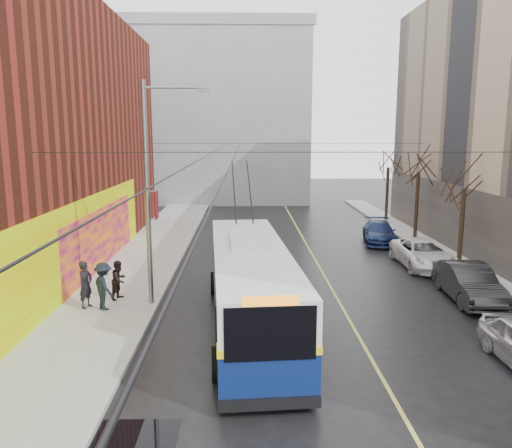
{
  "coord_description": "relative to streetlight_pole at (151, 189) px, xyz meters",
  "views": [
    {
      "loc": [
        -2.45,
        -9.64,
        6.94
      ],
      "look_at": [
        -1.96,
        12.19,
        3.02
      ],
      "focal_mm": 35.0,
      "sensor_mm": 36.0,
      "label": 1
    }
  ],
  "objects": [
    {
      "name": "sidewalk_left",
      "position": [
        -1.86,
        2.0,
        -4.77
      ],
      "size": [
        4.0,
        60.0,
        0.15
      ],
      "primitive_type": "cube",
      "color": "gray",
      "rests_on": "ground"
    },
    {
      "name": "sidewalk_right",
      "position": [
        15.14,
        2.0,
        -4.77
      ],
      "size": [
        2.0,
        60.0,
        0.15
      ],
      "primitive_type": "cube",
      "color": "gray",
      "rests_on": "ground"
    },
    {
      "name": "lane_line",
      "position": [
        7.64,
        4.0,
        -4.84
      ],
      "size": [
        0.12,
        50.0,
        0.01
      ],
      "primitive_type": "cube",
      "color": "#BFB74C",
      "rests_on": "ground"
    },
    {
      "name": "building_far",
      "position": [
        0.14,
        34.99,
        4.17
      ],
      "size": [
        20.5,
        12.1,
        18.0
      ],
      "color": "gray",
      "rests_on": "ground"
    },
    {
      "name": "streetlight_pole",
      "position": [
        0.0,
        0.0,
        0.0
      ],
      "size": [
        2.65,
        0.6,
        9.0
      ],
      "color": "slate",
      "rests_on": "ground"
    },
    {
      "name": "catenary_wires",
      "position": [
        3.6,
        4.77,
        1.4
      ],
      "size": [
        18.0,
        60.0,
        0.22
      ],
      "color": "black"
    },
    {
      "name": "tree_near",
      "position": [
        15.14,
        6.0,
        0.13
      ],
      "size": [
        3.2,
        3.2,
        6.4
      ],
      "color": "black",
      "rests_on": "ground"
    },
    {
      "name": "tree_mid",
      "position": [
        15.14,
        13.0,
        0.41
      ],
      "size": [
        3.2,
        3.2,
        6.68
      ],
      "color": "black",
      "rests_on": "ground"
    },
    {
      "name": "tree_far",
      "position": [
        15.14,
        20.0,
        0.3
      ],
      "size": [
        3.2,
        3.2,
        6.57
      ],
      "color": "black",
      "rests_on": "ground"
    },
    {
      "name": "pigeons_flying",
      "position": [
        3.79,
        1.05,
        2.36
      ],
      "size": [
        1.93,
        3.31,
        1.88
      ],
      "color": "slate"
    },
    {
      "name": "trolleybus",
      "position": [
        3.88,
        -2.28,
        -3.25
      ],
      "size": [
        3.49,
        12.29,
        5.76
      ],
      "rotation": [
        0.0,
        0.0,
        0.07
      ],
      "color": "#0A1B51",
      "rests_on": "ground"
    },
    {
      "name": "parked_car_b",
      "position": [
        13.14,
        0.44,
        -4.07
      ],
      "size": [
        1.89,
        4.8,
        1.55
      ],
      "primitive_type": "imported",
      "rotation": [
        0.0,
        0.0,
        -0.05
      ],
      "color": "black",
      "rests_on": "ground"
    },
    {
      "name": "parked_car_c",
      "position": [
        13.14,
        5.88,
        -4.13
      ],
      "size": [
        2.38,
        5.15,
        1.43
      ],
      "primitive_type": "imported",
      "rotation": [
        0.0,
        0.0,
        -0.0
      ],
      "color": "white",
      "rests_on": "ground"
    },
    {
      "name": "parked_car_d",
      "position": [
        12.42,
        11.96,
        -4.16
      ],
      "size": [
        2.69,
        5.01,
        1.38
      ],
      "primitive_type": "imported",
      "rotation": [
        0.0,
        0.0,
        -0.17
      ],
      "color": "navy",
      "rests_on": "ground"
    },
    {
      "name": "following_car",
      "position": [
        3.27,
        8.86,
        -4.04
      ],
      "size": [
        2.52,
        4.94,
        1.61
      ],
      "primitive_type": "imported",
      "rotation": [
        0.0,
        0.0,
        -0.14
      ],
      "color": "silver",
      "rests_on": "ground"
    },
    {
      "name": "pedestrian_a",
      "position": [
        -2.63,
        -0.5,
        -3.75
      ],
      "size": [
        0.67,
        0.8,
        1.89
      ],
      "primitive_type": "imported",
      "rotation": [
        0.0,
        0.0,
        1.21
      ],
      "color": "black",
      "rests_on": "sidewalk_left"
    },
    {
      "name": "pedestrian_b",
      "position": [
        -1.58,
        0.54,
        -3.88
      ],
      "size": [
        0.86,
        0.96,
        1.64
      ],
      "primitive_type": "imported",
      "rotation": [
        0.0,
        0.0,
        1.22
      ],
      "color": "black",
      "rests_on": "sidewalk_left"
    },
    {
      "name": "pedestrian_c",
      "position": [
        -1.86,
        -0.75,
        -3.75
      ],
      "size": [
        1.33,
        1.39,
        1.89
      ],
      "primitive_type": "imported",
      "rotation": [
        0.0,
        0.0,
        2.27
      ],
      "color": "black",
      "rests_on": "sidewalk_left"
    }
  ]
}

